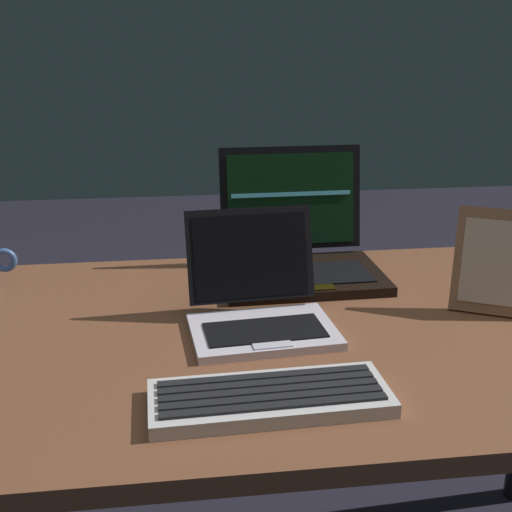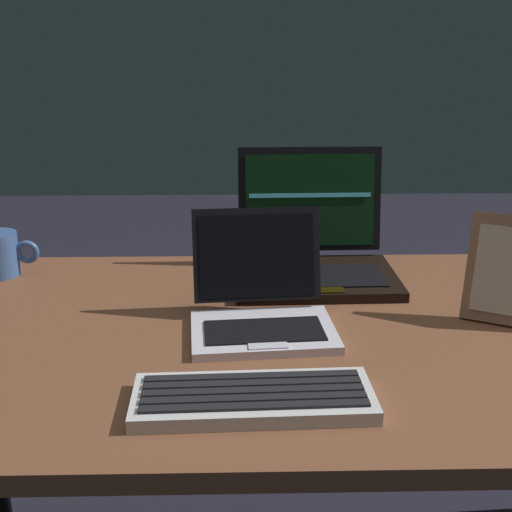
% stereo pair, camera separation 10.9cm
% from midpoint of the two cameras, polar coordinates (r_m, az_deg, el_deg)
% --- Properties ---
extents(desk, '(1.55, 0.81, 0.72)m').
position_cam_midpoint_polar(desk, '(1.21, 5.32, -9.72)').
color(desk, brown).
rests_on(desk, ground).
extents(laptop_front, '(0.26, 0.24, 0.20)m').
position_cam_midpoint_polar(laptop_front, '(1.16, 3.15, -4.51)').
color(laptop_front, silver).
rests_on(laptop_front, desk).
extents(laptop_rear, '(0.34, 0.28, 0.26)m').
position_cam_midpoint_polar(laptop_rear, '(1.41, 7.28, 0.21)').
color(laptop_rear, black).
rests_on(laptop_rear, desk).
extents(external_keyboard, '(0.35, 0.14, 0.03)m').
position_cam_midpoint_polar(external_keyboard, '(0.94, 3.14, -12.36)').
color(external_keyboard, silver).
rests_on(external_keyboard, desk).
extents(photo_frame, '(0.16, 0.12, 0.20)m').
position_cam_midpoint_polar(photo_frame, '(1.27, 23.58, -1.23)').
color(photo_frame, '#936A4C').
rests_on(photo_frame, desk).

